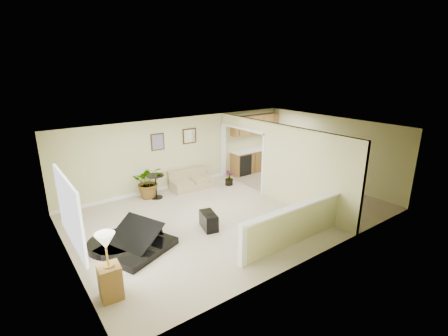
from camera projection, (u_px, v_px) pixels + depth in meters
floor at (233, 212)px, 9.76m from camera, size 9.00×9.00×0.00m
back_wall at (182, 152)px, 11.70m from camera, size 9.00×0.04×2.50m
front_wall at (317, 207)px, 7.07m from camera, size 9.00×0.04×2.50m
left_wall at (65, 212)px, 6.86m from camera, size 0.04×6.00×2.50m
right_wall at (330, 150)px, 11.91m from camera, size 0.04×6.00×2.50m
ceiling at (233, 130)px, 9.01m from camera, size 9.00×6.00×0.04m
kitchen_vinyl at (303, 190)px, 11.53m from camera, size 2.70×6.00×0.01m
interior_partition at (272, 162)px, 10.60m from camera, size 0.18×5.99×2.50m
pony_half_wall at (293, 225)px, 7.87m from camera, size 3.42×0.22×1.00m
left_window at (69, 211)px, 6.42m from camera, size 0.05×2.15×1.45m
wall_art_left at (158, 142)px, 11.00m from camera, size 0.48×0.04×0.58m
wall_mirror at (190, 136)px, 11.68m from camera, size 0.55×0.04×0.55m
kitchen_cabinets at (254, 151)px, 13.40m from camera, size 2.36×0.65×2.33m
piano at (131, 225)px, 7.66m from camera, size 2.17×2.13×1.45m
piano_bench at (209, 221)px, 8.72m from camera, size 0.50×0.73×0.45m
loveseat at (191, 179)px, 11.67m from camera, size 1.52×0.91×0.85m
accent_table at (156, 183)px, 10.68m from camera, size 0.56×0.56×0.81m
palm_plant at (149, 182)px, 10.74m from camera, size 1.25×1.17×1.10m
small_plant at (229, 179)px, 11.96m from camera, size 0.36×0.36×0.55m
lamp_stand at (109, 271)px, 5.99m from camera, size 0.43×0.43×1.35m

